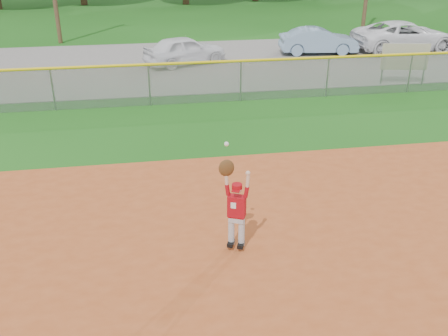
% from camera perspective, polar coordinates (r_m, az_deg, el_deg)
% --- Properties ---
extents(ground, '(120.00, 120.00, 0.00)m').
position_cam_1_polar(ground, '(10.14, 12.97, -9.88)').
color(ground, '#195613').
rests_on(ground, ground).
extents(parking_strip, '(44.00, 10.00, 0.03)m').
position_cam_1_polar(parking_strip, '(24.50, -0.86, 11.98)').
color(parking_strip, slate).
rests_on(parking_strip, ground).
extents(car_white_a, '(4.18, 2.93, 1.32)m').
position_cam_1_polar(car_white_a, '(24.04, -4.50, 13.29)').
color(car_white_a, white).
rests_on(car_white_a, parking_strip).
extents(car_blue, '(4.05, 1.81, 1.29)m').
position_cam_1_polar(car_blue, '(26.58, 10.73, 14.09)').
color(car_blue, '#809FBF').
rests_on(car_blue, parking_strip).
extents(car_white_b, '(5.50, 2.75, 1.49)m').
position_cam_1_polar(car_white_b, '(28.45, 19.94, 14.00)').
color(car_white_b, white).
rests_on(car_white_b, parking_strip).
extents(sponsor_sign, '(1.87, 0.41, 1.68)m').
position_cam_1_polar(sponsor_sign, '(21.81, 19.98, 11.74)').
color(sponsor_sign, gray).
rests_on(sponsor_sign, ground).
extents(outfield_fence, '(40.06, 0.10, 1.55)m').
position_cam_1_polar(outfield_fence, '(18.56, 1.93, 10.28)').
color(outfield_fence, gray).
rests_on(outfield_fence, ground).
extents(ballplayer, '(0.60, 0.40, 2.19)m').
position_cam_1_polar(ballplayer, '(9.55, 1.28, -4.22)').
color(ballplayer, silver).
rests_on(ballplayer, ground).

